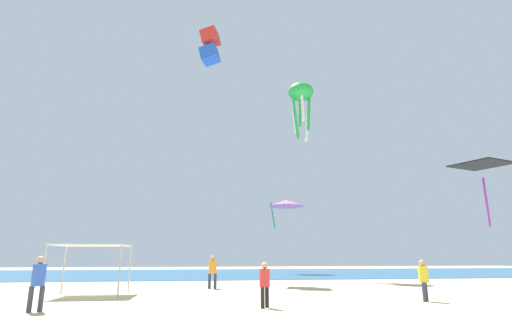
% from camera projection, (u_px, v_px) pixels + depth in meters
% --- Properties ---
extents(ground, '(110.00, 110.00, 0.10)m').
position_uv_depth(ground, '(280.00, 306.00, 14.96)').
color(ground, '#D1BA8C').
extents(ocean_strip, '(110.00, 25.55, 0.03)m').
position_uv_depth(ocean_strip, '(229.00, 273.00, 41.97)').
color(ocean_strip, '#28608C').
rests_on(ocean_strip, ground).
extents(canopy_tent, '(3.36, 2.68, 2.39)m').
position_uv_depth(canopy_tent, '(92.00, 247.00, 18.94)').
color(canopy_tent, '#B2B2B7').
rests_on(canopy_tent, ground).
extents(person_near_tent, '(0.50, 0.44, 1.87)m').
position_uv_depth(person_near_tent, '(213.00, 269.00, 22.43)').
color(person_near_tent, '#33384C').
rests_on(person_near_tent, ground).
extents(person_leftmost, '(0.39, 0.39, 1.62)m').
position_uv_depth(person_leftmost, '(265.00, 281.00, 14.21)').
color(person_leftmost, black).
rests_on(person_leftmost, ground).
extents(person_central, '(0.40, 0.40, 1.69)m').
position_uv_depth(person_central, '(424.00, 277.00, 16.21)').
color(person_central, '#33384C').
rests_on(person_central, ground).
extents(person_rightmost, '(0.46, 0.44, 1.84)m').
position_uv_depth(person_rightmost, '(38.00, 279.00, 13.25)').
color(person_rightmost, '#33384C').
rests_on(person_rightmost, ground).
extents(kite_octopus_green, '(2.63, 2.63, 5.67)m').
position_uv_depth(kite_octopus_green, '(301.00, 95.00, 36.48)').
color(kite_octopus_green, green).
extents(kite_box_red, '(2.22, 2.05, 3.55)m').
position_uv_depth(kite_box_red, '(210.00, 46.00, 37.04)').
color(kite_box_red, red).
extents(kite_diamond_black, '(3.55, 3.55, 3.87)m').
position_uv_depth(kite_diamond_black, '(482.00, 168.00, 23.64)').
color(kite_diamond_black, black).
extents(kite_delta_pink, '(5.45, 5.45, 3.11)m').
position_uv_depth(kite_delta_pink, '(286.00, 203.00, 42.77)').
color(kite_delta_pink, pink).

